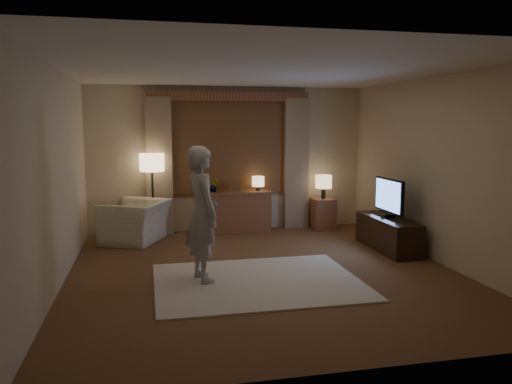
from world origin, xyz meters
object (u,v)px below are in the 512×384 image
object	(u,v)px
tv_stand	(388,234)
sideboard	(236,213)
side_table	(323,214)
armchair	(136,222)
person	(202,214)

from	to	relation	value
tv_stand	sideboard	bearing A→B (deg)	139.27
side_table	tv_stand	bearing A→B (deg)	-75.91
armchair	side_table	distance (m)	3.40
armchair	side_table	xyz separation A→B (m)	(3.39, 0.35, -0.06)
person	sideboard	bearing A→B (deg)	-32.44
tv_stand	person	xyz separation A→B (m)	(-2.97, -0.95, 0.60)
side_table	person	bearing A→B (deg)	-133.47
sideboard	side_table	distance (m)	1.63
sideboard	tv_stand	size ratio (longest dim) A/B	0.86
sideboard	side_table	xyz separation A→B (m)	(1.63, -0.05, -0.07)
side_table	tv_stand	world-z (taller)	side_table
armchair	person	size ratio (longest dim) A/B	0.63
tv_stand	person	size ratio (longest dim) A/B	0.85
armchair	person	distance (m)	2.53
person	tv_stand	bearing A→B (deg)	-86.29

